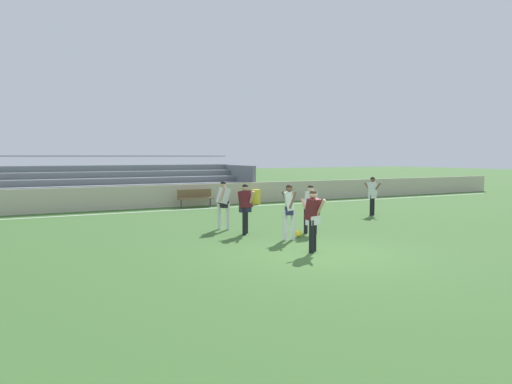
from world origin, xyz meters
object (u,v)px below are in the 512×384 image
(player_white_wide_left, at_px, (289,207))
(player_dark_deep_cover, at_px, (245,204))
(player_dark_dropping_back, at_px, (313,215))
(bench_near_bin, at_px, (195,196))
(soccer_ball, at_px, (298,234))
(bleacher_stand, at_px, (85,185))
(player_white_on_ball, at_px, (223,201))
(player_white_wide_right, at_px, (372,192))
(player_white_challenging, at_px, (310,205))
(trash_bin, at_px, (256,197))

(player_white_wide_left, bearing_deg, player_dark_deep_cover, 113.31)
(player_dark_dropping_back, bearing_deg, bench_near_bin, 83.72)
(player_dark_deep_cover, distance_m, soccer_ball, 2.00)
(bleacher_stand, distance_m, soccer_ball, 14.20)
(player_white_on_ball, bearing_deg, soccer_ball, -60.59)
(player_white_wide_left, distance_m, player_white_wide_right, 7.42)
(player_white_challenging, height_order, player_white_wide_right, player_white_wide_right)
(player_white_wide_right, xyz_separation_m, player_white_on_ball, (-7.40, -0.75, 0.02))
(bench_near_bin, height_order, trash_bin, bench_near_bin)
(player_white_challenging, bearing_deg, bleacher_stand, 111.64)
(player_white_challenging, distance_m, player_dark_dropping_back, 3.16)
(bleacher_stand, xyz_separation_m, bench_near_bin, (4.79, -3.35, -0.54))
(player_dark_deep_cover, relative_size, player_dark_dropping_back, 0.99)
(player_white_wide_right, bearing_deg, player_dark_deep_cover, -164.39)
(bench_near_bin, xyz_separation_m, player_white_on_ball, (-1.83, -7.54, 0.47))
(bench_near_bin, relative_size, player_white_challenging, 1.11)
(player_white_on_ball, height_order, soccer_ball, player_white_on_ball)
(player_dark_deep_cover, bearing_deg, player_white_challenging, -23.90)
(player_white_wide_right, bearing_deg, bleacher_stand, 135.64)
(bench_near_bin, distance_m, player_white_challenging, 9.69)
(player_white_challenging, xyz_separation_m, player_dark_dropping_back, (-1.73, -2.65, 0.03))
(bleacher_stand, xyz_separation_m, player_dark_deep_cover, (3.19, -12.14, -0.10))
(bleacher_stand, relative_size, trash_bin, 22.89)
(player_white_wide_right, height_order, soccer_ball, player_white_wide_right)
(player_white_on_ball, xyz_separation_m, soccer_ball, (1.45, -2.58, -0.91))
(bleacher_stand, distance_m, player_white_challenging, 14.01)
(soccer_ball, bearing_deg, trash_bin, 69.27)
(player_white_challenging, height_order, soccer_ball, player_white_challenging)
(bench_near_bin, relative_size, player_white_on_ball, 1.06)
(bleacher_stand, relative_size, player_white_wide_left, 10.48)
(trash_bin, distance_m, soccer_ball, 10.71)
(player_white_challenging, xyz_separation_m, player_dark_deep_cover, (-1.98, 0.88, 0.03))
(player_white_wide_left, relative_size, player_dark_deep_cover, 1.03)
(player_dark_dropping_back, distance_m, soccer_ball, 2.57)
(player_white_wide_left, bearing_deg, bench_near_bin, 84.99)
(bleacher_stand, relative_size, soccer_ball, 81.28)
(player_white_wide_left, height_order, player_dark_deep_cover, player_white_wide_left)
(player_white_challenging, bearing_deg, player_white_on_ball, 135.90)
(player_dark_dropping_back, height_order, player_white_on_ball, player_white_on_ball)
(bleacher_stand, bearing_deg, player_dark_deep_cover, -75.30)
(bleacher_stand, height_order, soccer_ball, bleacher_stand)
(bleacher_stand, bearing_deg, soccer_ball, -71.84)
(trash_bin, bearing_deg, player_white_on_ball, -125.18)
(bleacher_stand, height_order, player_dark_dropping_back, bleacher_stand)
(player_dark_deep_cover, bearing_deg, bench_near_bin, 79.66)
(player_white_wide_left, height_order, player_white_wide_right, player_white_wide_left)
(bleacher_stand, relative_size, player_white_on_ball, 10.51)
(bench_near_bin, relative_size, soccer_ball, 8.18)
(player_white_wide_right, xyz_separation_m, player_dark_deep_cover, (-7.18, -2.01, -0.01))
(bleacher_stand, bearing_deg, player_dark_dropping_back, -77.63)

